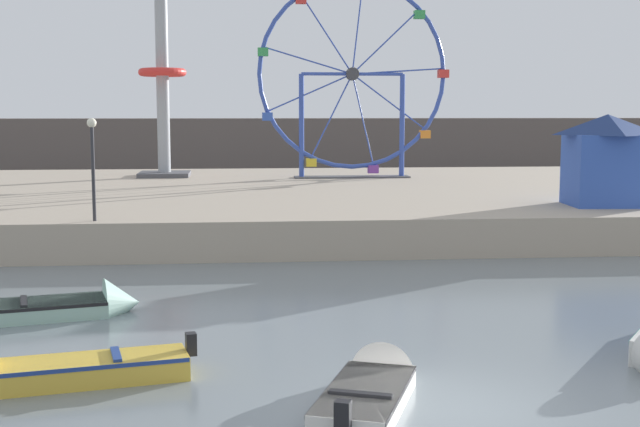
% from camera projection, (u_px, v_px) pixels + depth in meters
% --- Properties ---
extents(ground_plane, '(240.00, 240.00, 0.00)m').
position_uv_depth(ground_plane, '(448.00, 411.00, 14.61)').
color(ground_plane, slate).
extents(quay_promenade, '(110.00, 26.00, 1.38)m').
position_uv_depth(quay_promenade, '(312.00, 200.00, 41.77)').
color(quay_promenade, tan).
rests_on(quay_promenade, ground_plane).
extents(distant_town_skyline, '(140.00, 3.00, 4.40)m').
position_uv_depth(distant_town_skyline, '(283.00, 146.00, 68.62)').
color(distant_town_skyline, '#564C47').
rests_on(distant_town_skyline, ground_plane).
extents(motorboat_white_red_stripe, '(2.53, 4.06, 1.21)m').
position_uv_depth(motorboat_white_red_stripe, '(374.00, 385.00, 15.34)').
color(motorboat_white_red_stripe, silver).
rests_on(motorboat_white_red_stripe, ground_plane).
extents(motorboat_mustard_yellow, '(4.73, 1.98, 1.08)m').
position_uv_depth(motorboat_mustard_yellow, '(53.00, 372.00, 15.92)').
color(motorboat_mustard_yellow, gold).
rests_on(motorboat_mustard_yellow, ground_plane).
extents(motorboat_seafoam, '(4.24, 2.33, 1.34)m').
position_uv_depth(motorboat_seafoam, '(74.00, 306.00, 21.37)').
color(motorboat_seafoam, '#93BCAD').
rests_on(motorboat_seafoam, ground_plane).
extents(ferris_wheel_blue_frame, '(10.48, 1.20, 10.81)m').
position_uv_depth(ferris_wheel_blue_frame, '(352.00, 78.00, 46.37)').
color(ferris_wheel_blue_frame, '#334CA8').
rests_on(ferris_wheel_blue_frame, quay_promenade).
extents(drop_tower_steel_tower, '(2.80, 2.80, 11.78)m').
position_uv_depth(drop_tower_steel_tower, '(163.00, 85.00, 47.26)').
color(drop_tower_steel_tower, '#999EA3').
rests_on(drop_tower_steel_tower, quay_promenade).
extents(carnival_booth_blue_tent, '(3.28, 2.93, 3.55)m').
position_uv_depth(carnival_booth_blue_tent, '(606.00, 158.00, 33.23)').
color(carnival_booth_blue_tent, '#3356B7').
rests_on(carnival_booth_blue_tent, quay_promenade).
extents(promenade_lamp_near, '(0.32, 0.32, 3.46)m').
position_uv_depth(promenade_lamp_near, '(93.00, 153.00, 28.51)').
color(promenade_lamp_near, '#2D2D33').
rests_on(promenade_lamp_near, quay_promenade).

